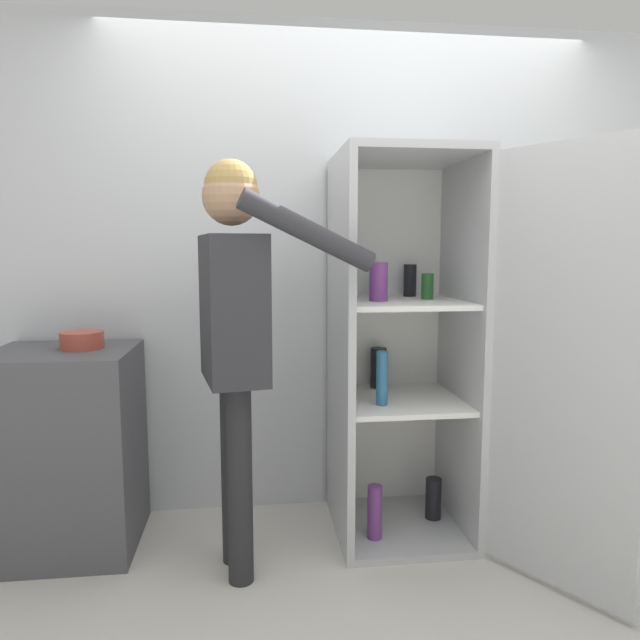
% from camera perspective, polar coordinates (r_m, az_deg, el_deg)
% --- Properties ---
extents(ground_plane, '(12.00, 12.00, 0.00)m').
position_cam_1_polar(ground_plane, '(2.53, 6.85, -26.43)').
color(ground_plane, beige).
extents(wall_back, '(7.00, 0.06, 2.55)m').
position_cam_1_polar(wall_back, '(3.07, 2.81, 4.86)').
color(wall_back, silver).
rests_on(wall_back, ground_plane).
extents(refrigerator, '(1.01, 1.19, 1.84)m').
position_cam_1_polar(refrigerator, '(2.74, 10.82, -3.15)').
color(refrigerator, '#B7BABC').
rests_on(refrigerator, ground_plane).
extents(person, '(0.72, 0.54, 1.75)m').
position_cam_1_polar(person, '(2.38, -8.45, 0.70)').
color(person, '#262628').
rests_on(person, ground_plane).
extents(counter, '(0.63, 0.58, 0.94)m').
position_cam_1_polar(counter, '(2.97, -24.05, -11.72)').
color(counter, '#4C4C51').
rests_on(counter, ground_plane).
extents(bowl, '(0.19, 0.19, 0.08)m').
position_cam_1_polar(bowl, '(2.86, -22.71, -1.86)').
color(bowl, '#B24738').
rests_on(bowl, counter).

